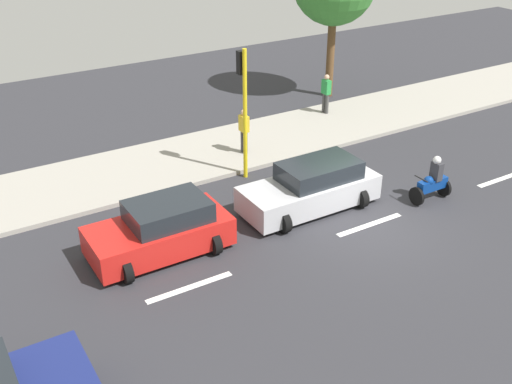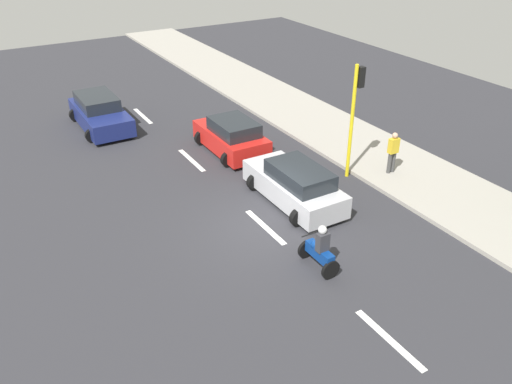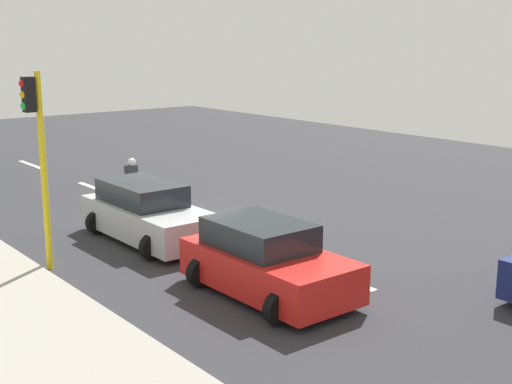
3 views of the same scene
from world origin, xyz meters
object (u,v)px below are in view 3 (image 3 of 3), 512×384
(car_silver, at_px, (148,214))
(motorcycle, at_px, (134,186))
(car_red, at_px, (266,261))
(traffic_light_corner, at_px, (38,143))

(car_silver, bearing_deg, motorcycle, -113.57)
(car_silver, bearing_deg, car_red, 88.88)
(motorcycle, bearing_deg, car_red, 79.00)
(traffic_light_corner, bearing_deg, car_silver, -168.06)
(motorcycle, relative_size, traffic_light_corner, 0.34)
(car_silver, xyz_separation_m, car_red, (0.10, 5.01, -0.00))
(motorcycle, height_order, traffic_light_corner, traffic_light_corner)
(car_silver, bearing_deg, traffic_light_corner, 11.94)
(car_silver, relative_size, motorcycle, 2.88)
(car_red, relative_size, motorcycle, 2.54)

